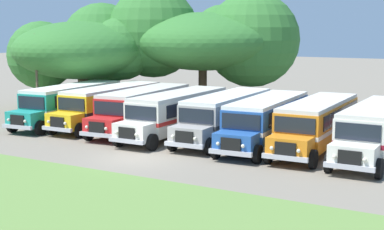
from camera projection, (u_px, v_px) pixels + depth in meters
The scene contains 13 objects.
ground_plane at pixel (137, 159), 30.47m from camera, with size 220.00×220.00×0.00m, color slate.
foreground_grass_strip at pixel (36, 193), 24.12m from camera, with size 80.00×8.95×0.01m, color olive.
parked_bus_slot_0 at pixel (71, 102), 41.73m from camera, with size 3.44×10.96×2.82m.
parked_bus_slot_1 at pixel (111, 104), 40.79m from camera, with size 2.93×10.87×2.82m.
parked_bus_slot_2 at pixel (144, 107), 39.05m from camera, with size 3.50×10.97×2.82m.
parked_bus_slot_3 at pixel (177, 111), 36.99m from camera, with size 2.82×10.86×2.82m.
parked_bus_slot_4 at pixel (226, 114), 35.91m from camera, with size 3.08×10.89×2.82m.
parked_bus_slot_5 at pixel (267, 119), 34.05m from camera, with size 3.28×10.93×2.82m.
parked_bus_slot_6 at pixel (317, 122), 32.85m from camera, with size 2.96×10.88×2.82m.
parked_bus_slot_7 at pixel (376, 128), 30.92m from camera, with size 2.75×10.85×2.82m.
broad_shade_tree at pixel (205, 38), 48.86m from camera, with size 16.26×12.68×10.70m.
secondary_tree at pixel (86, 49), 49.20m from camera, with size 12.64×12.61×9.31m.
utility_pole at pixel (37, 72), 44.86m from camera, with size 1.80×0.20×6.61m.
Camera 1 is at (17.48, -24.24, 7.05)m, focal length 52.32 mm.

